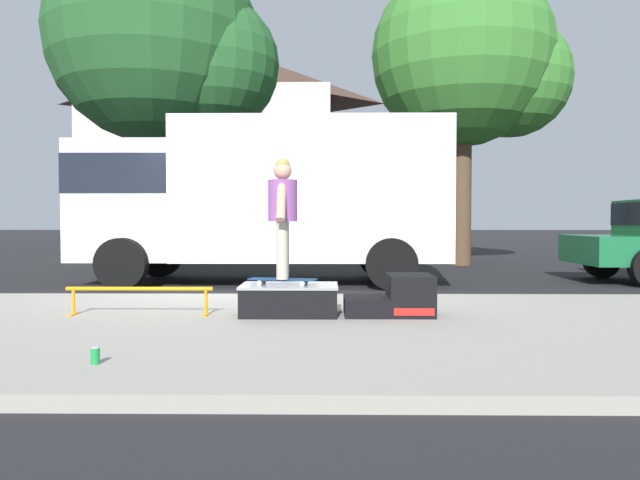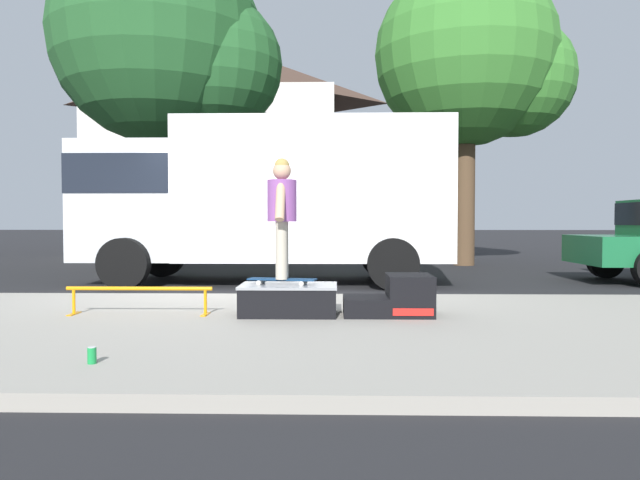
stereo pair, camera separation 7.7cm
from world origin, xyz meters
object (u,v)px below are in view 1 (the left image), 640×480
(skate_box, at_px, (289,298))
(street_tree_neighbour, at_px, (472,62))
(street_tree_main, at_px, (166,45))
(soda_can, at_px, (95,356))
(kicker_ramp, at_px, (396,298))
(box_truck, at_px, (262,195))
(skater_kid, at_px, (283,208))
(skateboard, at_px, (283,280))
(grind_rail, at_px, (139,293))

(skate_box, bearing_deg, street_tree_neighbour, 64.78)
(street_tree_main, bearing_deg, soda_can, -77.36)
(skate_box, distance_m, kicker_ramp, 1.22)
(skate_box, height_order, soda_can, skate_box)
(skate_box, relative_size, street_tree_main, 0.13)
(kicker_ramp, relative_size, street_tree_main, 0.12)
(box_truck, bearing_deg, skate_box, -79.86)
(skater_kid, bearing_deg, skate_box, 8.94)
(skateboard, height_order, box_truck, box_truck)
(skater_kid, distance_m, street_tree_main, 10.36)
(kicker_ramp, relative_size, soda_can, 7.97)
(skater_kid, bearing_deg, kicker_ramp, 0.49)
(street_tree_main, bearing_deg, box_truck, -53.71)
(box_truck, height_order, street_tree_neighbour, street_tree_neighbour)
(kicker_ramp, distance_m, soda_can, 3.43)
(grind_rail, xyz_separation_m, street_tree_main, (-2.04, 8.64, 5.39))
(kicker_ramp, xyz_separation_m, street_tree_main, (-4.98, 8.61, 5.45))
(skate_box, xyz_separation_m, grind_rail, (-1.71, -0.03, 0.06))
(kicker_ramp, bearing_deg, soda_can, -137.39)
(skate_box, distance_m, skateboard, 0.23)
(kicker_ramp, height_order, street_tree_neighbour, street_tree_neighbour)
(skater_kid, height_order, street_tree_neighbour, street_tree_neighbour)
(skate_box, distance_m, grind_rail, 1.71)
(grind_rail, height_order, street_tree_main, street_tree_main)
(skate_box, distance_m, soda_can, 2.67)
(skate_box, distance_m, skater_kid, 1.04)
(soda_can, relative_size, street_tree_main, 0.01)
(soda_can, bearing_deg, skate_box, 60.72)
(skateboard, bearing_deg, skater_kid, 0.00)
(skateboard, height_order, street_tree_neighbour, street_tree_neighbour)
(grind_rail, xyz_separation_m, box_truck, (0.88, 4.65, 1.33))
(soda_can, distance_m, box_truck, 7.12)
(grind_rail, height_order, street_tree_neighbour, street_tree_neighbour)
(skateboard, bearing_deg, street_tree_neighbour, 64.43)
(box_truck, relative_size, street_tree_neighbour, 0.86)
(kicker_ramp, xyz_separation_m, street_tree_neighbour, (3.10, 9.18, 5.15))
(box_truck, bearing_deg, street_tree_neighbour, 41.52)
(grind_rail, bearing_deg, street_tree_main, 103.31)
(grind_rail, distance_m, skateboard, 1.64)
(skateboard, xyz_separation_m, street_tree_neighbour, (4.40, 9.19, 4.94))
(skateboard, relative_size, soda_can, 6.37)
(grind_rail, xyz_separation_m, skateboard, (1.64, 0.02, 0.16))
(skate_box, relative_size, street_tree_neighbour, 0.14)
(kicker_ramp, height_order, street_tree_main, street_tree_main)
(soda_can, bearing_deg, grind_rail, 100.10)
(grind_rail, xyz_separation_m, soda_can, (0.41, -2.29, -0.18))
(grind_rail, xyz_separation_m, skater_kid, (1.64, 0.02, 0.97))
(kicker_ramp, relative_size, grind_rail, 0.60)
(skateboard, relative_size, box_truck, 0.12)
(skateboard, height_order, soda_can, skateboard)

